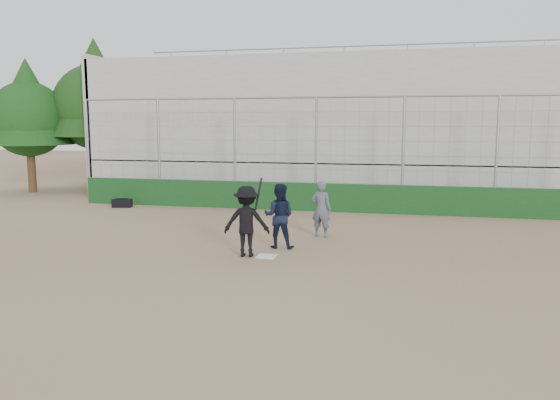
% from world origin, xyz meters
% --- Properties ---
extents(ground, '(90.00, 90.00, 0.00)m').
position_xyz_m(ground, '(0.00, 0.00, 0.00)').
color(ground, brown).
rests_on(ground, ground).
extents(home_plate, '(0.44, 0.44, 0.02)m').
position_xyz_m(home_plate, '(0.00, 0.00, 0.01)').
color(home_plate, white).
rests_on(home_plate, ground).
extents(backstop, '(18.10, 0.25, 4.04)m').
position_xyz_m(backstop, '(0.00, 7.00, 0.96)').
color(backstop, '#123915').
rests_on(backstop, ground).
extents(bleachers, '(20.25, 6.70, 6.98)m').
position_xyz_m(bleachers, '(0.00, 11.95, 2.92)').
color(bleachers, '#A0A0A0').
rests_on(bleachers, ground).
extents(tree_left, '(4.48, 4.48, 7.00)m').
position_xyz_m(tree_left, '(-11.00, 11.00, 4.39)').
color(tree_left, '#392615').
rests_on(tree_left, ground).
extents(tree_right, '(3.84, 3.84, 6.00)m').
position_xyz_m(tree_right, '(-13.50, 9.50, 3.76)').
color(tree_right, '#392715').
rests_on(tree_right, ground).
extents(batter_at_plate, '(1.15, 0.82, 1.82)m').
position_xyz_m(batter_at_plate, '(-0.46, -0.04, 0.83)').
color(batter_at_plate, black).
rests_on(batter_at_plate, ground).
extents(catcher_crouched, '(0.80, 0.63, 1.10)m').
position_xyz_m(catcher_crouched, '(0.08, 0.94, 0.55)').
color(catcher_crouched, black).
rests_on(catcher_crouched, ground).
extents(umpire, '(0.64, 0.50, 1.40)m').
position_xyz_m(umpire, '(0.90, 2.51, 0.70)').
color(umpire, '#4D5462').
rests_on(umpire, ground).
extents(equipment_bag, '(0.76, 0.45, 0.34)m').
position_xyz_m(equipment_bag, '(-7.16, 6.19, 0.15)').
color(equipment_bag, black).
rests_on(equipment_bag, ground).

